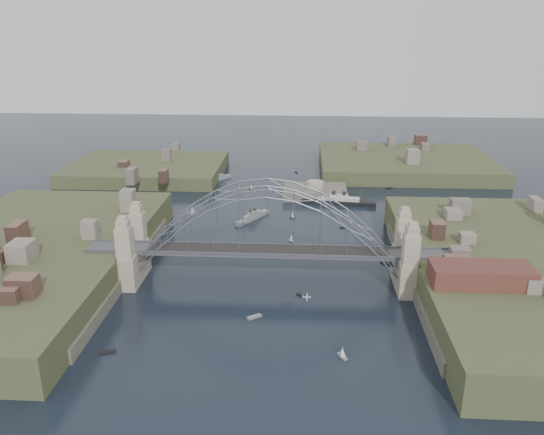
{
  "coord_description": "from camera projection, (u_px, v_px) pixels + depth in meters",
  "views": [
    {
      "loc": [
        8.18,
        -116.37,
        57.51
      ],
      "look_at": [
        0.0,
        18.0,
        10.0
      ],
      "focal_mm": 36.34,
      "sensor_mm": 36.0,
      "label": 1
    }
  ],
  "objects": [
    {
      "name": "ground",
      "position": [
        267.0,
        283.0,
        129.15
      ],
      "size": [
        500.0,
        500.0,
        0.0
      ],
      "primitive_type": "plane",
      "color": "black",
      "rests_on": "ground"
    },
    {
      "name": "bridge",
      "position": [
        267.0,
        234.0,
        125.04
      ],
      "size": [
        84.0,
        13.8,
        24.6
      ],
      "color": "#474649",
      "rests_on": "ground"
    },
    {
      "name": "shore_west",
      "position": [
        29.0,
        269.0,
        131.77
      ],
      "size": [
        50.5,
        90.0,
        12.0
      ],
      "color": "#3D4325",
      "rests_on": "ground"
    },
    {
      "name": "shore_east",
      "position": [
        518.0,
        282.0,
        125.21
      ],
      "size": [
        50.5,
        90.0,
        12.0
      ],
      "color": "#3D4325",
      "rests_on": "ground"
    },
    {
      "name": "headland_nw",
      "position": [
        148.0,
        174.0,
        221.55
      ],
      "size": [
        60.0,
        45.0,
        9.0
      ],
      "primitive_type": "cube",
      "color": "#3D4325",
      "rests_on": "ground"
    },
    {
      "name": "headland_ne",
      "position": [
        405.0,
        168.0,
        229.57
      ],
      "size": [
        70.0,
        55.0,
        9.5
      ],
      "primitive_type": "cube",
      "color": "#3D4325",
      "rests_on": "ground"
    },
    {
      "name": "fort_island",
      "position": [
        315.0,
        197.0,
        194.46
      ],
      "size": [
        22.0,
        16.0,
        9.4
      ],
      "color": "#534E41",
      "rests_on": "ground"
    },
    {
      "name": "wharf_shed",
      "position": [
        481.0,
        275.0,
        110.12
      ],
      "size": [
        20.0,
        8.0,
        4.0
      ],
      "primitive_type": "cube",
      "color": "#592D26",
      "rests_on": "shore_east"
    },
    {
      "name": "finger_pier",
      "position": [
        470.0,
        353.0,
        100.32
      ],
      "size": [
        4.0,
        22.0,
        1.4
      ],
      "primitive_type": "cube",
      "color": "#474649",
      "rests_on": "ground"
    },
    {
      "name": "naval_cruiser_near",
      "position": [
        253.0,
        217.0,
        171.12
      ],
      "size": [
        9.8,
        14.52,
        4.7
      ],
      "color": "gray",
      "rests_on": "ground"
    },
    {
      "name": "naval_cruiser_far",
      "position": [
        216.0,
        179.0,
        213.25
      ],
      "size": [
        10.52,
        12.3,
        4.81
      ],
      "color": "gray",
      "rests_on": "ground"
    },
    {
      "name": "ocean_liner",
      "position": [
        339.0,
        201.0,
        185.36
      ],
      "size": [
        25.18,
        6.48,
        6.12
      ],
      "color": "black",
      "rests_on": "ground"
    },
    {
      "name": "aeroplane",
      "position": [
        306.0,
        297.0,
        105.59
      ],
      "size": [
        1.67,
        3.19,
        0.46
      ],
      "color": "#A7AAAE"
    },
    {
      "name": "small_boat_a",
      "position": [
        204.0,
        254.0,
        144.89
      ],
      "size": [
        2.42,
        2.61,
        0.45
      ],
      "color": "#BBBCB7",
      "rests_on": "ground"
    },
    {
      "name": "small_boat_b",
      "position": [
        291.0,
        238.0,
        153.54
      ],
      "size": [
        1.59,
        1.58,
        2.38
      ],
      "color": "#BBBCB7",
      "rests_on": "ground"
    },
    {
      "name": "small_boat_c",
      "position": [
        254.0,
        317.0,
        113.91
      ],
      "size": [
        3.18,
        2.69,
        0.45
      ],
      "color": "#BBBCB7",
      "rests_on": "ground"
    },
    {
      "name": "small_boat_d",
      "position": [
        343.0,
        227.0,
        163.93
      ],
      "size": [
        2.1,
        0.91,
        0.45
      ],
      "color": "#BBBCB7",
      "rests_on": "ground"
    },
    {
      "name": "small_boat_e",
      "position": [
        192.0,
        211.0,
        176.97
      ],
      "size": [
        1.45,
        3.96,
        2.38
      ],
      "color": "#BBBCB7",
      "rests_on": "ground"
    },
    {
      "name": "small_boat_f",
      "position": [
        293.0,
        215.0,
        171.86
      ],
      "size": [
        1.67,
        1.27,
        2.38
      ],
      "color": "#BBBCB7",
      "rests_on": "ground"
    },
    {
      "name": "small_boat_g",
      "position": [
        342.0,
        353.0,
        100.15
      ],
      "size": [
        1.9,
        2.64,
        2.38
      ],
      "color": "#BBBCB7",
      "rests_on": "ground"
    },
    {
      "name": "small_boat_h",
      "position": [
        251.0,
        187.0,
        201.33
      ],
      "size": [
        1.67,
        1.75,
        2.38
      ],
      "color": "#BBBCB7",
      "rests_on": "ground"
    },
    {
      "name": "small_boat_i",
      "position": [
        386.0,
        264.0,
        139.29
      ],
      "size": [
        2.52,
        2.55,
        0.45
      ],
      "color": "#BBBCB7",
      "rests_on": "ground"
    },
    {
      "name": "small_boat_j",
      "position": [
        107.0,
        352.0,
        101.74
      ],
      "size": [
        3.27,
        2.05,
        0.45
      ],
      "color": "#BBBCB7",
      "rests_on": "ground"
    },
    {
      "name": "small_boat_k",
      "position": [
        296.0,
        172.0,
        224.96
      ],
      "size": [
        1.33,
        2.28,
        0.45
      ],
      "color": "#BBBCB7",
      "rests_on": "ground"
    },
    {
      "name": "small_boat_l",
      "position": [
        144.0,
        230.0,
        161.95
      ],
      "size": [
        1.2,
        2.88,
        0.45
      ],
      "color": "#BBBCB7",
      "rests_on": "ground"
    },
    {
      "name": "small_boat_m",
      "position": [
        301.0,
        295.0,
        122.98
      ],
      "size": [
        2.2,
        2.1,
        0.45
      ],
      "color": "#BBBCB7",
      "rests_on": "ground"
    },
    {
      "name": "small_boat_n",
      "position": [
        389.0,
        188.0,
        203.09
      ],
      "size": [
        2.66,
        2.13,
        0.45
      ],
      "color": "#BBBCB7",
      "rests_on": "ground"
    }
  ]
}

